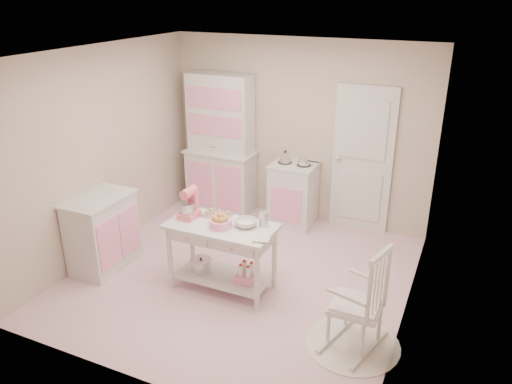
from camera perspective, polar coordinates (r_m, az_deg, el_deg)
room_shell at (r=5.38m, az=-1.94°, el=5.48°), size 3.84×3.84×2.62m
door at (r=6.97m, az=12.07°, el=3.60°), size 0.82×0.05×2.04m
hutch at (r=7.47m, az=-4.13°, el=5.49°), size 1.06×0.50×2.08m
stove at (r=7.16m, az=4.30°, el=-0.23°), size 0.62×0.57×0.92m
base_cabinet at (r=6.33m, az=-17.15°, el=-4.44°), size 0.54×0.84×0.92m
lace_rug at (r=5.15m, az=10.94°, el=-16.66°), size 0.92×0.92×0.01m
rocking_chair at (r=4.83m, az=11.42°, el=-11.64°), size 0.65×0.82×1.10m
work_table at (r=5.67m, az=-3.90°, el=-7.39°), size 1.20×0.60×0.80m
stand_mixer at (r=5.62m, az=-7.74°, el=-1.32°), size 0.20×0.28×0.34m
cookie_tray at (r=5.69m, az=-4.49°, el=-2.68°), size 0.34×0.24×0.02m
bread_basket at (r=5.42m, az=-4.09°, el=-3.60°), size 0.25×0.25×0.09m
mixing_bowl at (r=5.42m, az=-1.19°, el=-3.58°), size 0.25×0.25×0.08m
metal_pitcher at (r=5.40m, az=0.89°, el=-3.14°), size 0.10×0.10×0.17m
recipe_book at (r=5.20m, az=-0.25°, el=-5.11°), size 0.22×0.27×0.02m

